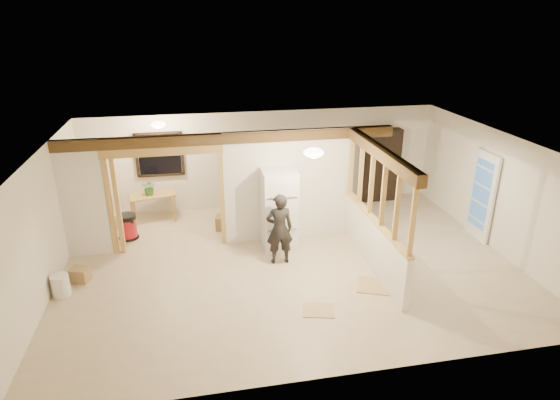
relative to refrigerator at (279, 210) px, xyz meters
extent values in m
cube|color=#C9B595|center=(0.07, -0.79, -0.88)|extent=(9.00, 6.50, 0.01)
cube|color=white|center=(0.07, -0.79, 1.63)|extent=(9.00, 6.50, 0.01)
cube|color=silver|center=(0.07, 2.46, 0.38)|extent=(9.00, 0.01, 2.50)
cube|color=silver|center=(0.07, -4.04, 0.38)|extent=(9.00, 0.01, 2.50)
cube|color=silver|center=(-4.43, -0.79, 0.38)|extent=(0.01, 6.50, 2.50)
cube|color=silver|center=(4.57, -0.79, 0.38)|extent=(0.01, 6.50, 2.50)
cube|color=silver|center=(-3.98, 0.41, 0.38)|extent=(0.90, 0.12, 2.50)
cube|color=silver|center=(0.27, 0.41, 0.38)|extent=(2.80, 0.12, 2.50)
cube|color=tan|center=(-2.33, 0.41, 0.23)|extent=(2.46, 0.14, 2.20)
cube|color=brown|center=(-0.93, 0.41, 1.51)|extent=(7.00, 0.18, 0.22)
cube|color=brown|center=(1.67, -1.19, 1.51)|extent=(0.18, 3.30, 0.22)
cube|color=silver|center=(1.67, -1.19, -0.37)|extent=(0.12, 3.20, 1.00)
cube|color=tan|center=(1.67, -1.19, 0.79)|extent=(0.14, 3.20, 1.32)
cube|color=black|center=(-2.53, 2.38, 0.68)|extent=(1.12, 0.10, 1.10)
cube|color=white|center=(4.49, -0.39, 0.13)|extent=(0.12, 0.86, 2.00)
ellipsoid|color=#FFEABF|center=(0.37, -1.29, 1.61)|extent=(0.36, 0.36, 0.16)
ellipsoid|color=#FFEABF|center=(-2.43, 1.51, 1.61)|extent=(0.32, 0.32, 0.14)
ellipsoid|color=#FFD88C|center=(-1.93, 0.81, 1.31)|extent=(0.07, 0.07, 0.07)
cube|color=silver|center=(0.00, 0.00, 0.00)|extent=(0.72, 0.70, 1.75)
imported|color=black|center=(-0.12, -0.68, -0.12)|extent=(0.55, 0.36, 1.50)
cube|color=tan|center=(-2.76, 2.00, -0.54)|extent=(1.15, 0.74, 0.67)
imported|color=#3B682C|center=(-2.80, 1.95, -0.01)|extent=(0.40, 0.36, 0.39)
cylinder|color=#B31620|center=(-3.28, 1.04, -0.58)|extent=(0.52, 0.52, 0.59)
cube|color=black|center=(3.20, 2.23, 0.11)|extent=(0.98, 0.33, 1.96)
cylinder|color=white|center=(-4.24, -1.12, -0.67)|extent=(0.40, 0.40, 0.40)
cube|color=#9C7B4B|center=(-1.11, 1.13, -0.71)|extent=(0.43, 0.38, 0.33)
cube|color=#9C7B4B|center=(-3.76, 1.52, -0.73)|extent=(0.32, 0.32, 0.29)
cube|color=#9C7B4B|center=(-4.00, -0.68, -0.74)|extent=(0.41, 0.37, 0.27)
cube|color=tan|center=(1.43, -1.92, -0.86)|extent=(0.76, 0.76, 0.02)
cube|color=tan|center=(0.22, -2.48, -0.86)|extent=(0.62, 0.55, 0.02)
camera|label=1|loc=(-1.72, -8.99, 3.91)|focal=30.00mm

